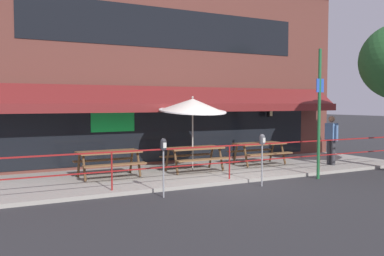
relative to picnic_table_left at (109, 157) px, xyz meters
The scene contains 12 objects.
ground_plane 3.73m from the picnic_table_left, 36.33° to the right, with size 120.00×120.00×0.00m, color #2D2D30.
patio_deck 3.03m from the picnic_table_left, ahead, with size 15.00×4.00×0.10m, color #9E998E.
restaurant_building 4.54m from the picnic_table_left, 34.85° to the left, with size 15.00×1.60×7.00m.
patio_railing 3.49m from the picnic_table_left, 32.36° to the right, with size 13.84×0.04×0.97m.
picnic_table_left is the anchor object (origin of this frame).
picnic_table_centre 2.72m from the picnic_table_left, ahead, with size 1.80×1.42×0.76m.
picnic_table_right 5.44m from the picnic_table_left, ahead, with size 1.80×1.42×0.76m.
patio_umbrella_centre 3.09m from the picnic_table_left, ahead, with size 2.14×2.14×2.39m.
pedestrian_walking 7.72m from the picnic_table_left, ahead, with size 0.26×0.62×1.71m.
parking_meter_near 2.87m from the picnic_table_left, 80.23° to the right, with size 0.15×0.16×1.42m.
parking_meter_far 4.42m from the picnic_table_left, 39.11° to the right, with size 0.15×0.16×1.42m.
street_sign_pole 6.33m from the picnic_table_left, 25.02° to the right, with size 0.28×0.09×3.85m.
Camera 1 is at (-6.61, -9.86, 2.25)m, focal length 40.00 mm.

